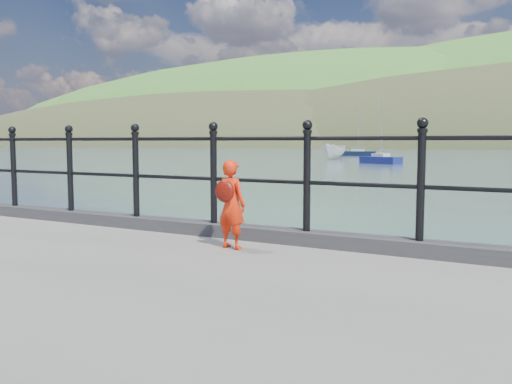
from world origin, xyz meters
The scene contains 7 objects.
ground centered at (0.00, 0.00, 0.00)m, with size 600.00×600.00×0.00m, color #2D4251.
kerb centered at (0.00, -0.15, 1.07)m, with size 60.00×0.30×0.15m, color #28282B.
railing centered at (0.00, -0.15, 1.82)m, with size 18.11×0.11×1.20m.
child centered at (0.00, -0.74, 1.47)m, with size 0.37×0.32×0.93m.
launch_white centered at (-19.90, 54.53, 0.95)m, with size 1.86×4.94×1.91m, color silver.
sailboat_port centered at (-11.89, 45.88, 0.34)m, with size 4.48×3.17×6.51m.
sailboat_left centered at (-23.52, 74.03, 0.34)m, with size 5.34×2.17×7.51m.
Camera 1 is at (2.94, -5.49, 2.11)m, focal length 38.00 mm.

